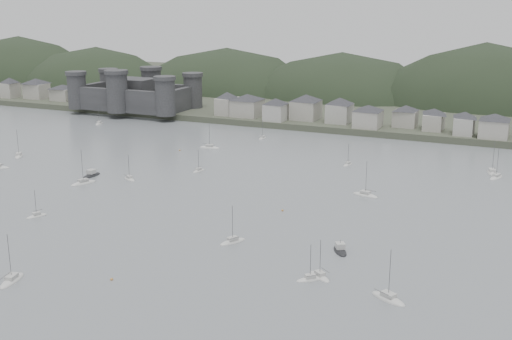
% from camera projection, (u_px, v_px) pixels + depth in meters
% --- Properties ---
extents(ground, '(900.00, 900.00, 0.00)m').
position_uv_depth(ground, '(118.00, 273.00, 143.43)').
color(ground, slate).
rests_on(ground, ground).
extents(far_shore_land, '(900.00, 250.00, 3.00)m').
position_uv_depth(far_shore_land, '(401.00, 96.00, 402.71)').
color(far_shore_land, '#383D2D').
rests_on(far_shore_land, ground).
extents(forested_ridge, '(851.55, 103.94, 102.57)m').
position_uv_depth(forested_ridge, '(398.00, 124.00, 381.48)').
color(forested_ridge, black).
rests_on(forested_ridge, ground).
extents(castle, '(66.00, 43.00, 20.00)m').
position_uv_depth(castle, '(135.00, 93.00, 347.02)').
color(castle, '#303032').
rests_on(castle, far_shore_land).
extents(waterfront_town, '(451.48, 28.46, 12.92)m').
position_uv_depth(waterfront_town, '(462.00, 120.00, 282.32)').
color(waterfront_town, '#9F9D91').
rests_on(waterfront_town, far_shore_land).
extents(sailboat_lead, '(5.18, 9.87, 12.87)m').
position_uv_depth(sailboat_lead, '(492.00, 173.00, 227.09)').
color(sailboat_lead, silver).
rests_on(sailboat_lead, ground).
extents(moored_fleet, '(251.29, 168.21, 12.61)m').
position_uv_depth(moored_fleet, '(210.00, 197.00, 198.99)').
color(moored_fleet, silver).
rests_on(moored_fleet, ground).
extents(motor_launch_near, '(6.21, 7.83, 3.80)m').
position_uv_depth(motor_launch_near, '(340.00, 250.00, 155.71)').
color(motor_launch_near, black).
rests_on(motor_launch_near, ground).
extents(motor_launch_far, '(3.17, 8.75, 4.07)m').
position_uv_depth(motor_launch_far, '(91.00, 175.00, 223.30)').
color(motor_launch_far, black).
rests_on(motor_launch_far, ground).
extents(mooring_buoys, '(193.58, 115.57, 0.70)m').
position_uv_depth(mooring_buoys, '(199.00, 212.00, 184.41)').
color(mooring_buoys, '#BA803E').
rests_on(mooring_buoys, ground).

